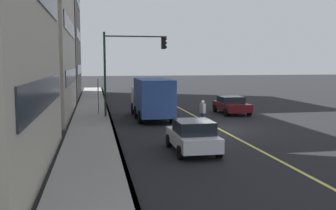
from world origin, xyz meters
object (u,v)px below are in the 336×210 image
object	(u,v)px
street_sign_post	(98,94)
pedestrian_with_backpack	(203,111)
traffic_light_mast	(128,59)
truck_blue	(152,97)
car_white	(193,136)
car_maroon	(231,105)

from	to	relation	value
street_sign_post	pedestrian_with_backpack	bearing A→B (deg)	-130.53
pedestrian_with_backpack	traffic_light_mast	xyz separation A→B (m)	(4.46, 4.41, 3.35)
truck_blue	street_sign_post	world-z (taller)	truck_blue
truck_blue	traffic_light_mast	size ratio (longest dim) A/B	1.16
car_white	pedestrian_with_backpack	size ratio (longest dim) A/B	2.33
car_maroon	street_sign_post	size ratio (longest dim) A/B	1.42
car_white	car_maroon	xyz separation A→B (m)	(12.36, -6.38, -0.04)
pedestrian_with_backpack	traffic_light_mast	size ratio (longest dim) A/B	0.26
car_maroon	truck_blue	distance (m)	6.92
truck_blue	pedestrian_with_backpack	bearing A→B (deg)	-141.28
pedestrian_with_backpack	car_white	bearing A→B (deg)	160.55
traffic_light_mast	street_sign_post	world-z (taller)	traffic_light_mast
truck_blue	street_sign_post	distance (m)	4.36
truck_blue	street_sign_post	xyz separation A→B (m)	(2.14, 3.80, 0.11)
car_white	truck_blue	world-z (taller)	truck_blue
car_white	street_sign_post	bearing A→B (deg)	17.62
car_white	truck_blue	size ratio (longest dim) A/B	0.53
truck_blue	street_sign_post	bearing A→B (deg)	60.61
car_maroon	street_sign_post	world-z (taller)	street_sign_post
car_white	pedestrian_with_backpack	world-z (taller)	pedestrian_with_backpack
car_white	traffic_light_mast	world-z (taller)	traffic_light_mast
car_maroon	street_sign_post	xyz separation A→B (m)	(0.49, 10.47, 0.96)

